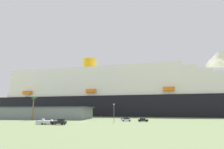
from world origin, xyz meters
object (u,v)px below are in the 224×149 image
(palm_tree, at_px, (33,102))
(parked_car_blue_suv, at_px, (126,119))
(parked_car_black_coupe, at_px, (143,120))
(small_boat_on_trailer, at_px, (46,122))
(parked_car_silver_sedan, at_px, (126,119))
(street_lamp, at_px, (114,110))
(pickup_truck, at_px, (59,122))
(cruise_ship, at_px, (132,96))
(parked_car_green_wagon, at_px, (30,117))

(palm_tree, distance_m, parked_car_blue_suv, 49.67)
(parked_car_black_coupe, distance_m, parked_car_blue_suv, 13.37)
(small_boat_on_trailer, xyz_separation_m, parked_car_silver_sedan, (27.15, 24.71, -0.13))
(small_boat_on_trailer, xyz_separation_m, parked_car_black_coupe, (34.96, 22.86, -0.12))
(street_lamp, distance_m, parked_car_silver_sedan, 14.23)
(pickup_truck, height_order, small_boat_on_trailer, pickup_truck)
(small_boat_on_trailer, bearing_deg, palm_tree, 133.47)
(parked_car_black_coupe, bearing_deg, parked_car_blue_suv, 133.80)
(cruise_ship, bearing_deg, palm_tree, -123.61)
(parked_car_green_wagon, bearing_deg, parked_car_silver_sedan, -9.20)
(pickup_truck, distance_m, palm_tree, 37.37)
(parked_car_silver_sedan, bearing_deg, parked_car_blue_suv, 100.46)
(cruise_ship, distance_m, parked_car_green_wagon, 82.22)
(pickup_truck, height_order, parked_car_green_wagon, pickup_truck)
(parked_car_blue_suv, bearing_deg, pickup_truck, -122.09)
(palm_tree, bearing_deg, parked_car_green_wagon, 130.67)
(parked_car_silver_sedan, height_order, parked_car_blue_suv, same)
(street_lamp, bearing_deg, small_boat_on_trailer, -153.85)
(small_boat_on_trailer, height_order, palm_tree, palm_tree)
(parked_car_green_wagon, bearing_deg, street_lamp, -22.28)
(pickup_truck, xyz_separation_m, street_lamp, (18.37, 11.67, 4.14))
(parked_car_black_coupe, xyz_separation_m, parked_car_blue_suv, (-9.25, 9.65, -0.00))
(pickup_truck, bearing_deg, palm_tree, 139.47)
(palm_tree, distance_m, street_lamp, 47.77)
(pickup_truck, height_order, street_lamp, street_lamp)
(pickup_truck, height_order, parked_car_silver_sedan, pickup_truck)
(palm_tree, xyz_separation_m, parked_car_black_coupe, (57.34, -0.74, -8.67))
(parked_car_green_wagon, bearing_deg, parked_car_black_coupe, -9.69)
(parked_car_silver_sedan, distance_m, parked_car_blue_suv, 7.93)
(parked_car_black_coupe, bearing_deg, small_boat_on_trailer, -146.81)
(cruise_ship, xyz_separation_m, palm_tree, (-46.11, -69.38, -7.32))
(pickup_truck, distance_m, parked_car_silver_sedan, 33.03)
(parked_car_silver_sedan, bearing_deg, pickup_truck, -131.43)
(small_boat_on_trailer, bearing_deg, cruise_ship, 75.68)
(parked_car_black_coupe, relative_size, parked_car_silver_sedan, 1.04)
(palm_tree, xyz_separation_m, street_lamp, (46.04, -11.98, -4.33))
(cruise_ship, relative_size, parked_car_blue_suv, 62.56)
(parked_car_green_wagon, distance_m, parked_car_blue_suv, 57.23)
(parked_car_black_coupe, distance_m, parked_car_silver_sedan, 8.03)
(palm_tree, bearing_deg, parked_car_black_coupe, -0.74)
(cruise_ship, xyz_separation_m, parked_car_green_wagon, (-55.23, -58.77, -16.00))
(small_boat_on_trailer, bearing_deg, street_lamp, 26.15)
(cruise_ship, xyz_separation_m, parked_car_black_coupe, (11.23, -70.12, -15.99))
(small_boat_on_trailer, bearing_deg, parked_car_silver_sedan, 42.31)
(pickup_truck, relative_size, street_lamp, 0.71)
(cruise_ship, height_order, parked_car_silver_sedan, cruise_ship)
(parked_car_green_wagon, bearing_deg, cruise_ship, 46.78)
(cruise_ship, height_order, small_boat_on_trailer, cruise_ship)
(small_boat_on_trailer, bearing_deg, parked_car_blue_suv, 51.66)
(cruise_ship, bearing_deg, parked_car_silver_sedan, -87.14)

